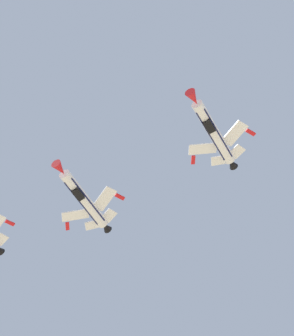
# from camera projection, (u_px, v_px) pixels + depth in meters

# --- Properties ---
(fighter_jet_right_wing) EXTENTS (10.51, 15.96, 4.39)m
(fighter_jet_right_wing) POSITION_uv_depth(u_px,v_px,m) (213.00, 131.00, 118.56)
(fighter_jet_right_wing) COLOR white
(fighter_jet_left_outer) EXTENTS (10.34, 15.96, 4.47)m
(fighter_jet_left_outer) POSITION_uv_depth(u_px,v_px,m) (83.00, 198.00, 123.77)
(fighter_jet_left_outer) COLOR white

